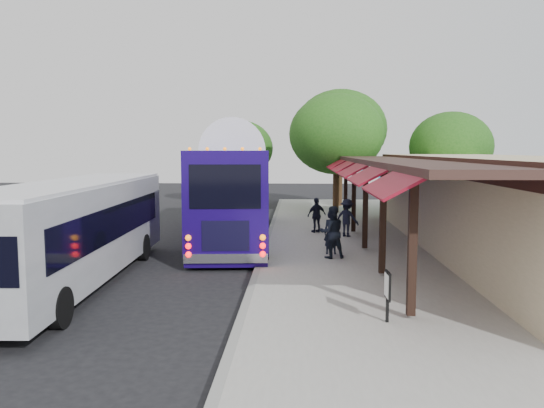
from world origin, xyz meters
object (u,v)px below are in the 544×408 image
(city_bus, at_px, (75,228))
(ped_a, at_px, (332,232))
(ped_b, at_px, (332,232))
(ped_c, at_px, (317,215))
(ped_d, at_px, (347,218))
(sign_board, at_px, (388,288))
(coach_bus, at_px, (234,188))

(city_bus, height_order, ped_a, city_bus)
(ped_b, bearing_deg, ped_c, -98.81)
(ped_d, height_order, sign_board, ped_d)
(sign_board, bearing_deg, coach_bus, 110.73)
(ped_d, bearing_deg, sign_board, 119.62)
(city_bus, relative_size, ped_b, 6.17)
(city_bus, height_order, ped_c, city_bus)
(sign_board, bearing_deg, city_bus, 155.66)
(ped_a, relative_size, ped_b, 0.86)
(coach_bus, height_order, sign_board, coach_bus)
(ped_a, xyz_separation_m, ped_d, (0.90, 3.82, 0.04))
(ped_d, relative_size, sign_board, 1.46)
(city_bus, bearing_deg, coach_bus, 63.52)
(coach_bus, bearing_deg, ped_a, -49.15)
(ped_b, bearing_deg, city_bus, 11.64)
(ped_d, bearing_deg, ped_b, 108.94)
(city_bus, xyz_separation_m, ped_a, (7.54, 4.02, -0.71))
(sign_board, bearing_deg, ped_b, 94.82)
(ped_a, bearing_deg, ped_c, 91.82)
(city_bus, distance_m, ped_d, 11.54)
(city_bus, xyz_separation_m, ped_d, (8.44, 7.84, -0.67))
(sign_board, bearing_deg, ped_c, 93.38)
(city_bus, distance_m, ped_b, 8.21)
(city_bus, distance_m, ped_c, 11.47)
(ped_b, height_order, ped_d, ped_b)
(ped_a, height_order, sign_board, ped_a)
(ped_d, bearing_deg, ped_a, 107.33)
(ped_d, xyz_separation_m, sign_board, (-0.18, -11.31, -0.06))
(coach_bus, bearing_deg, ped_c, 10.69)
(ped_c, relative_size, ped_d, 0.97)
(coach_bus, relative_size, ped_c, 8.28)
(ped_a, distance_m, sign_board, 7.52)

